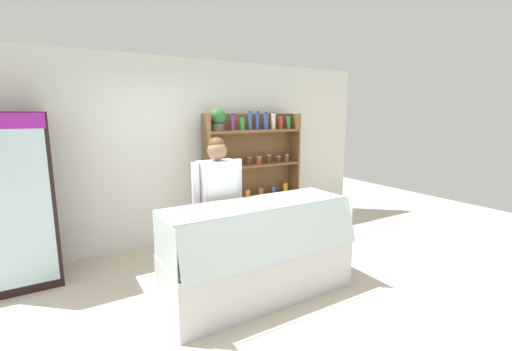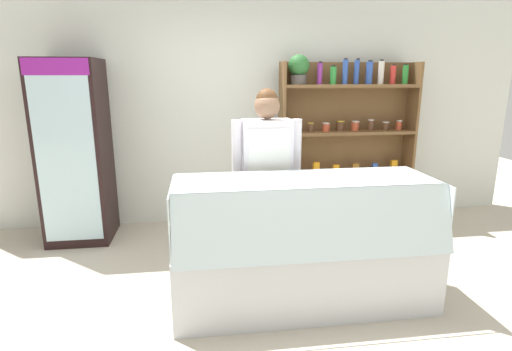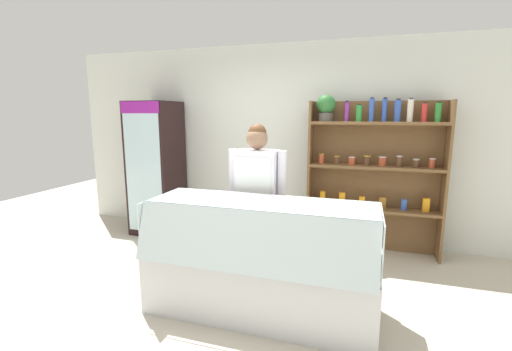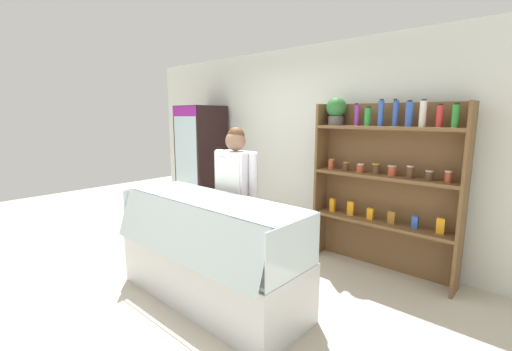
# 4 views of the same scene
# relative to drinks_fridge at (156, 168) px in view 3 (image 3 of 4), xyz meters

# --- Properties ---
(ground_plane) EXTENTS (12.00, 12.00, 0.00)m
(ground_plane) POSITION_rel_drinks_fridge_xyz_m (1.92, -1.60, -0.97)
(ground_plane) COLOR beige
(back_wall) EXTENTS (6.80, 0.10, 2.70)m
(back_wall) POSITION_rel_drinks_fridge_xyz_m (1.92, 0.44, 0.38)
(back_wall) COLOR silver
(back_wall) RESTS_ON ground
(drinks_fridge) EXTENTS (0.64, 0.65, 1.93)m
(drinks_fridge) POSITION_rel_drinks_fridge_xyz_m (0.00, 0.00, 0.00)
(drinks_fridge) COLOR black
(drinks_fridge) RESTS_ON ground
(shelving_unit) EXTENTS (1.61, 0.29, 1.99)m
(shelving_unit) POSITION_rel_drinks_fridge_xyz_m (3.00, 0.15, 0.16)
(shelving_unit) COLOR brown
(shelving_unit) RESTS_ON ground
(deli_display_case) EXTENTS (1.99, 0.79, 1.01)m
(deli_display_case) POSITION_rel_drinks_fridge_xyz_m (2.09, -1.61, -0.65)
(deli_display_case) COLOR silver
(deli_display_case) RESTS_ON ground
(shop_clerk) EXTENTS (0.61, 0.25, 1.66)m
(shop_clerk) POSITION_rel_drinks_fridge_xyz_m (1.89, -1.05, 0.01)
(shop_clerk) COLOR #4C4233
(shop_clerk) RESTS_ON ground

